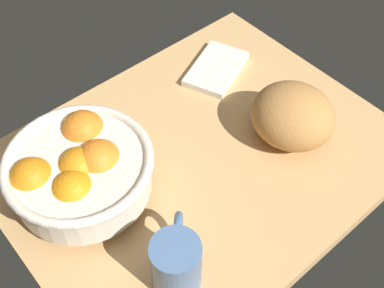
% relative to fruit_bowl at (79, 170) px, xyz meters
% --- Properties ---
extents(ground_plane, '(0.67, 0.53, 0.03)m').
position_rel_fruit_bowl_xyz_m(ground_plane, '(0.19, -0.07, -0.07)').
color(ground_plane, tan).
extents(fruit_bowl, '(0.24, 0.24, 0.11)m').
position_rel_fruit_bowl_xyz_m(fruit_bowl, '(0.00, 0.00, 0.00)').
color(fruit_bowl, silver).
rests_on(fruit_bowl, ground).
extents(bread_loaf, '(0.17, 0.18, 0.10)m').
position_rel_fruit_bowl_xyz_m(bread_loaf, '(0.35, -0.14, -0.01)').
color(bread_loaf, '#BC8143').
rests_on(bread_loaf, ground).
extents(napkin_folded, '(0.16, 0.14, 0.01)m').
position_rel_fruit_bowl_xyz_m(napkin_folded, '(0.36, 0.07, -0.05)').
color(napkin_folded, silver).
rests_on(napkin_folded, ground).
extents(mug, '(0.10, 0.10, 0.10)m').
position_rel_fruit_bowl_xyz_m(mug, '(0.02, -0.22, -0.01)').
color(mug, '#4D6E9B').
rests_on(mug, ground).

